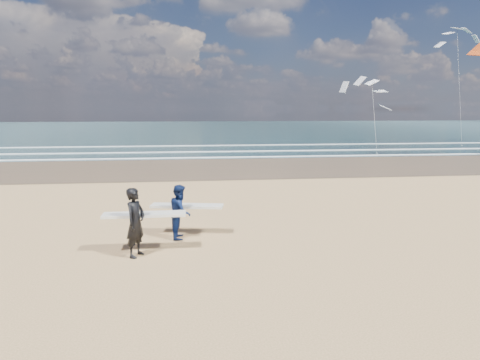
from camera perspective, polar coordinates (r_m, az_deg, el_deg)
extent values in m
cube|color=brown|center=(34.21, 25.23, 2.14)|extent=(220.00, 12.00, 0.01)
cube|color=#173132|center=(84.77, 5.44, 6.84)|extent=(220.00, 100.00, 0.02)
cube|color=white|center=(38.32, 21.44, 3.15)|extent=(220.00, 0.50, 0.05)
cube|color=white|center=(42.49, 18.44, 3.88)|extent=(220.00, 0.50, 0.05)
cube|color=white|center=(48.42, 15.16, 4.66)|extent=(220.00, 0.50, 0.05)
imported|color=black|center=(11.50, -13.76, -5.52)|extent=(0.68, 0.79, 1.83)
cube|color=white|center=(11.78, -12.62, -4.50)|extent=(2.20, 0.53, 0.07)
imported|color=#0C1B47|center=(12.89, -7.96, -4.19)|extent=(0.67, 0.83, 1.62)
cube|color=white|center=(13.20, -7.08, -3.43)|extent=(2.26, 0.93, 0.07)
cube|color=slate|center=(38.68, 17.78, 3.41)|extent=(0.12, 0.12, 0.10)
cube|color=slate|center=(50.57, 27.48, 4.12)|extent=(0.12, 0.12, 0.10)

